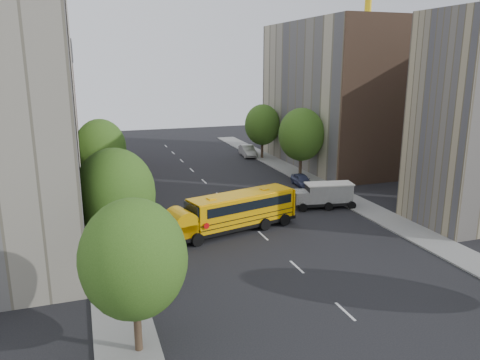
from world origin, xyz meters
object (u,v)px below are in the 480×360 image
school_bus (232,211)px  parked_car_0 (154,273)px  street_tree_1 (115,194)px  street_tree_2 (101,148)px  parked_car_1 (119,191)px  parked_car_5 (248,151)px  parked_car_4 (302,180)px  street_tree_5 (262,125)px  parked_car_2 (122,177)px  safari_truck (324,195)px  street_tree_0 (134,259)px  street_tree_4 (301,135)px

school_bus → parked_car_0: school_bus is taller
school_bus → street_tree_1: bearing=-171.8°
street_tree_2 → parked_car_1: (1.40, -1.87, -4.11)m
parked_car_5 → parked_car_4: bearing=-84.4°
street_tree_1 → parked_car_0: size_ratio=1.68×
street_tree_1 → street_tree_5: 37.20m
parked_car_2 → safari_truck: bearing=142.4°
school_bus → parked_car_0: (-7.37, -7.36, -0.90)m
street_tree_2 → parked_car_2: 6.40m
street_tree_5 → parked_car_2: bearing=-158.9°
street_tree_0 → parked_car_4: bearing=50.2°
parked_car_1 → parked_car_5: parked_car_5 is taller
parked_car_2 → street_tree_1: bearing=89.2°
school_bus → parked_car_1: (-7.69, 12.34, -0.99)m
safari_truck → parked_car_0: safari_truck is taller
street_tree_5 → parked_car_1: bearing=-146.0°
parked_car_4 → parked_car_5: size_ratio=0.79×
parked_car_1 → parked_car_2: (0.80, 6.23, -0.02)m
safari_truck → parked_car_2: (-16.83, 15.37, -0.52)m
street_tree_1 → parked_car_0: street_tree_1 is taller
street_tree_0 → school_bus: size_ratio=0.67×
street_tree_4 → parked_car_4: size_ratio=2.16×
school_bus → parked_car_2: school_bus is taller
street_tree_1 → parked_car_5: (20.60, 32.05, -4.16)m
street_tree_5 → parked_car_0: bearing=-121.1°
street_tree_4 → street_tree_5: size_ratio=1.08×
street_tree_4 → parked_car_5: (-1.40, 14.05, -4.29)m
street_tree_0 → street_tree_5: (22.00, 40.00, 0.06)m
safari_truck → parked_car_1: (-17.63, 9.14, -0.50)m
street_tree_2 → street_tree_5: street_tree_2 is taller
street_tree_4 → street_tree_2: bearing=180.0°
parked_car_0 → parked_car_5: 40.32m
street_tree_0 → parked_car_5: street_tree_0 is taller
street_tree_5 → parked_car_2: street_tree_5 is taller
street_tree_1 → school_bus: 10.36m
street_tree_4 → parked_car_0: 29.92m
safari_truck → street_tree_5: bearing=93.1°
parked_car_1 → parked_car_4: bearing=170.7°
school_bus → parked_car_1: size_ratio=2.55×
safari_truck → parked_car_5: bearing=96.8°
street_tree_0 → parked_car_0: 7.68m
parked_car_0 → safari_truck: bearing=-145.4°
street_tree_4 → parked_car_4: 5.67m
street_tree_0 → parked_car_0: size_ratio=1.58×
parked_car_0 → parked_car_4: parked_car_0 is taller
street_tree_0 → street_tree_1: bearing=90.0°
parked_car_1 → school_bus: bearing=116.7°
parked_car_2 → street_tree_4: bearing=172.4°
street_tree_5 → parked_car_1: street_tree_5 is taller
street_tree_4 → school_bus: size_ratio=0.73×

